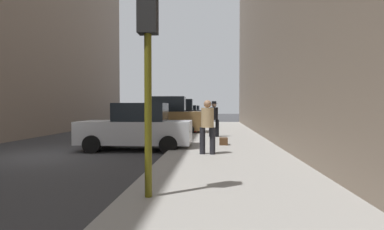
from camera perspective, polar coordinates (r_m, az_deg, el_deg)
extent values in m
plane|color=#38383A|center=(11.28, -25.69, -6.99)|extent=(120.00, 120.00, 0.00)
cube|color=gray|center=(9.78, 6.70, -7.70)|extent=(4.00, 40.00, 0.15)
cube|color=#B7BABF|center=(11.64, -10.61, -3.18)|extent=(4.23, 1.92, 0.84)
cube|color=black|center=(11.56, -9.67, 0.52)|extent=(1.92, 1.60, 0.70)
cylinder|color=black|center=(12.94, -15.52, -4.38)|extent=(0.64, 0.23, 0.64)
cylinder|color=black|center=(11.22, -18.55, -5.31)|extent=(0.64, 0.23, 0.64)
cylinder|color=black|center=(12.34, -3.38, -4.61)|extent=(0.64, 0.23, 0.64)
cylinder|color=black|center=(10.52, -4.55, -5.69)|extent=(0.64, 0.23, 0.64)
cube|color=brown|center=(17.94, -5.28, -1.07)|extent=(4.66, 2.01, 1.10)
cube|color=black|center=(17.89, -4.65, 2.06)|extent=(2.13, 1.64, 0.90)
cylinder|color=black|center=(19.12, -9.36, -2.42)|extent=(0.65, 0.24, 0.64)
cylinder|color=black|center=(17.33, -10.59, -2.84)|extent=(0.65, 0.24, 0.64)
cylinder|color=black|center=(18.75, -0.36, -2.48)|extent=(0.65, 0.24, 0.64)
cylinder|color=black|center=(16.92, -0.65, -2.92)|extent=(0.65, 0.24, 0.64)
cube|color=black|center=(23.90, -2.86, -0.40)|extent=(4.66, 2.00, 1.10)
cube|color=black|center=(23.86, -2.38, 1.95)|extent=(2.12, 1.64, 0.90)
cylinder|color=black|center=(25.01, -6.08, -1.47)|extent=(0.65, 0.24, 0.64)
cylinder|color=black|center=(23.19, -6.74, -1.71)|extent=(0.65, 0.24, 0.64)
cylinder|color=black|center=(24.75, 0.79, -1.49)|extent=(0.65, 0.24, 0.64)
cylinder|color=black|center=(22.91, 0.66, -1.74)|extent=(0.65, 0.24, 0.64)
cube|color=navy|center=(30.29, -1.33, -0.22)|extent=(4.23, 1.90, 0.84)
cube|color=black|center=(30.26, -0.95, 1.19)|extent=(1.91, 1.59, 0.70)
cylinder|color=black|center=(31.36, -3.67, -0.84)|extent=(0.64, 0.23, 0.64)
cylinder|color=black|center=(29.54, -4.12, -0.99)|extent=(0.64, 0.23, 0.64)
cylinder|color=black|center=(31.14, 1.32, -0.86)|extent=(0.64, 0.23, 0.64)
cylinder|color=black|center=(29.30, 1.18, -1.01)|extent=(0.64, 0.23, 0.64)
cube|color=slate|center=(36.15, -0.40, 0.07)|extent=(4.24, 1.94, 0.84)
cube|color=black|center=(36.12, -0.09, 1.26)|extent=(1.93, 1.61, 0.70)
cylinder|color=black|center=(37.25, -2.34, -0.45)|extent=(0.65, 0.24, 0.64)
cylinder|color=black|center=(35.43, -2.76, -0.56)|extent=(0.65, 0.24, 0.64)
cylinder|color=black|center=(36.96, 1.86, -0.47)|extent=(0.65, 0.24, 0.64)
cylinder|color=black|center=(35.13, 1.65, -0.58)|extent=(0.65, 0.24, 0.64)
cylinder|color=red|center=(17.46, 0.57, -2.44)|extent=(0.22, 0.22, 0.55)
sphere|color=red|center=(17.44, 0.57, -1.35)|extent=(0.20, 0.20, 0.20)
cylinder|color=red|center=(17.47, 0.05, -2.34)|extent=(0.10, 0.09, 0.09)
cylinder|color=red|center=(17.45, 1.10, -2.35)|extent=(0.10, 0.09, 0.09)
cylinder|color=#514C0F|center=(5.01, -8.38, 4.97)|extent=(0.12, 0.12, 3.60)
cube|color=black|center=(5.27, -8.44, 19.80)|extent=(0.32, 0.24, 0.90)
sphere|color=yellow|center=(5.39, -8.11, 19.37)|extent=(0.14, 0.14, 0.14)
sphere|color=green|center=(5.31, -8.10, 16.49)|extent=(0.14, 0.14, 0.14)
cylinder|color=black|center=(14.97, 3.60, -2.54)|extent=(0.19, 0.19, 0.85)
cylinder|color=black|center=(14.99, 4.82, -2.53)|extent=(0.19, 0.19, 0.85)
cylinder|color=black|center=(14.94, 4.22, 0.28)|extent=(0.43, 0.43, 0.62)
sphere|color=tan|center=(14.94, 4.22, 1.93)|extent=(0.24, 0.24, 0.24)
cylinder|color=black|center=(14.94, 4.22, 2.20)|extent=(0.34, 0.34, 0.02)
cylinder|color=black|center=(14.94, 4.22, 2.43)|extent=(0.23, 0.23, 0.11)
cylinder|color=black|center=(9.53, 2.00, -4.90)|extent=(0.20, 0.20, 0.85)
cylinder|color=black|center=(9.49, 3.93, -4.93)|extent=(0.20, 0.20, 0.85)
cylinder|color=tan|center=(9.45, 2.97, -0.49)|extent=(0.43, 0.43, 0.62)
sphere|color=#997051|center=(9.45, 2.97, 2.12)|extent=(0.24, 0.24, 0.24)
cube|color=#472D19|center=(11.90, 6.02, -4.99)|extent=(0.32, 0.44, 0.28)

